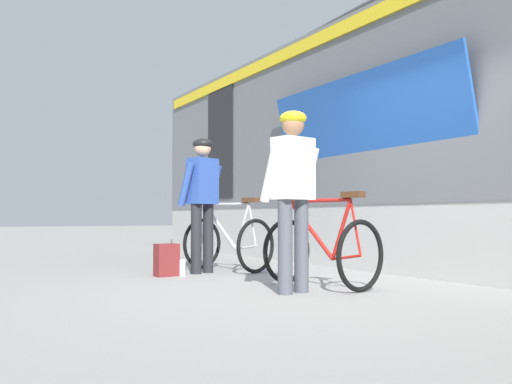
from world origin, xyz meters
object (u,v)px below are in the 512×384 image
bicycle_near_silver (228,241)px  water_bottle_by_the_backpack (182,268)px  water_bottle_near_the_bikes (267,263)px  bicycle_far_red (322,249)px  cyclist_far_in_white (293,184)px  backpack_on_platform (167,260)px  cyclist_near_in_blue (202,192)px

bicycle_near_silver → water_bottle_by_the_backpack: bicycle_near_silver is taller
water_bottle_by_the_backpack → water_bottle_near_the_bikes: bearing=4.7°
bicycle_near_silver → bicycle_far_red: same height
cyclist_far_in_white → bicycle_near_silver: (0.49, 2.34, -0.65)m
cyclist_far_in_white → backpack_on_platform: 2.31m
bicycle_far_red → water_bottle_by_the_backpack: 1.99m
cyclist_far_in_white → water_bottle_near_the_bikes: cyclist_far_in_white is taller
water_bottle_near_the_bikes → water_bottle_by_the_backpack: size_ratio=0.96×
cyclist_near_in_blue → water_bottle_near_the_bikes: (0.92, -0.10, -0.96)m
backpack_on_platform → water_bottle_by_the_backpack: (0.18, -0.07, -0.10)m
bicycle_near_silver → bicycle_far_red: bearing=-89.3°
cyclist_far_in_white → backpack_on_platform: size_ratio=4.40×
bicycle_near_silver → backpack_on_platform: 1.03m
bicycle_near_silver → water_bottle_by_the_backpack: bearing=-158.1°
bicycle_near_silver → backpack_on_platform: bicycle_near_silver is taller
cyclist_near_in_blue → bicycle_near_silver: 0.80m
bicycle_far_red → water_bottle_near_the_bikes: 1.96m
water_bottle_near_the_bikes → bicycle_far_red: bearing=-103.4°
bicycle_far_red → backpack_on_platform: bicycle_far_red is taller
water_bottle_by_the_backpack → cyclist_near_in_blue: bearing=29.8°
bicycle_near_silver → water_bottle_near_the_bikes: bearing=-24.5°
backpack_on_platform → water_bottle_by_the_backpack: bearing=-26.3°
cyclist_far_in_white → water_bottle_near_the_bikes: size_ratio=8.96×
backpack_on_platform → water_bottle_near_the_bikes: bearing=-2.6°
bicycle_near_silver → backpack_on_platform: size_ratio=3.10×
bicycle_far_red → water_bottle_near_the_bikes: size_ratio=6.07×
bicycle_near_silver → cyclist_far_in_white: bearing=-101.8°
bicycle_near_silver → cyclist_near_in_blue: bearing=-165.2°
cyclist_far_in_white → water_bottle_by_the_backpack: (-0.31, 2.02, -0.95)m
cyclist_far_in_white → water_bottle_by_the_backpack: 2.25m
water_bottle_by_the_backpack → bicycle_far_red: bearing=-65.1°
bicycle_near_silver → backpack_on_platform: bearing=-165.8°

